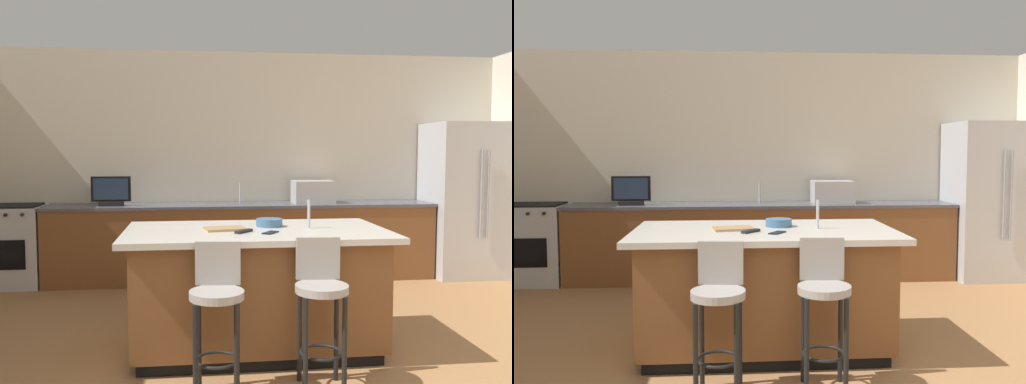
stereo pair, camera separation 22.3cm
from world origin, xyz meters
TOP-DOWN VIEW (x-y plane):
  - wall_back at (0.00, 5.03)m, footprint 6.91×0.12m
  - counter_back at (-0.09, 4.65)m, footprint 4.55×0.62m
  - kitchen_island at (-0.20, 2.38)m, footprint 1.97×1.11m
  - refrigerator at (2.67, 4.57)m, footprint 0.95×0.81m
  - range_oven at (-2.76, 4.65)m, footprint 0.78×0.63m
  - microwave at (0.76, 4.65)m, footprint 0.48×0.36m
  - tv_monitor at (-1.60, 4.60)m, footprint 0.44×0.16m
  - sink_faucet_back at (-0.11, 4.75)m, footprint 0.02×0.02m
  - sink_faucet_island at (0.20, 2.38)m, footprint 0.02×0.02m
  - bar_stool_left at (-0.54, 1.64)m, footprint 0.34×0.35m
  - bar_stool_right at (0.13, 1.68)m, footprint 0.34×0.35m
  - fruit_bowl at (-0.08, 2.52)m, footprint 0.21×0.21m
  - cell_phone at (-0.12, 2.17)m, footprint 0.14×0.16m
  - tv_remote at (-0.31, 2.22)m, footprint 0.15×0.16m
  - cutting_board at (-0.44, 2.37)m, footprint 0.33×0.25m

SIDE VIEW (x-z plane):
  - counter_back at x=-0.09m, z-range 0.00..0.91m
  - range_oven at x=-2.76m, z-range 0.00..0.92m
  - kitchen_island at x=-0.20m, z-range 0.01..0.94m
  - bar_stool_left at x=-0.54m, z-range 0.09..1.04m
  - bar_stool_right at x=0.13m, z-range 0.09..1.05m
  - refrigerator at x=2.67m, z-range 0.00..1.87m
  - cell_phone at x=-0.12m, z-range 0.93..0.94m
  - cutting_board at x=-0.44m, z-range 0.93..0.95m
  - tv_remote at x=-0.31m, z-range 0.93..0.95m
  - fruit_bowl at x=-0.08m, z-range 0.93..0.99m
  - sink_faucet_back at x=-0.11m, z-range 0.90..1.14m
  - microwave at x=0.76m, z-range 0.90..1.17m
  - sink_faucet_island at x=0.20m, z-range 0.93..1.15m
  - tv_monitor at x=-1.60m, z-range 0.89..1.22m
  - wall_back at x=0.00m, z-range 0.00..2.74m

